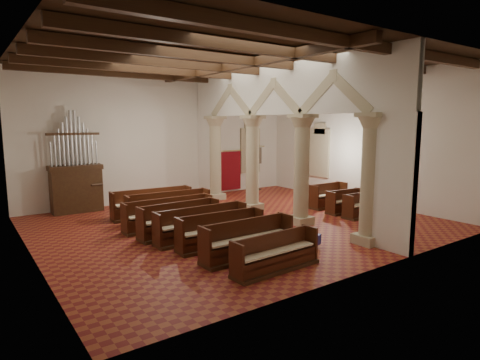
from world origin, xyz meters
The scene contains 31 objects.
floor centered at (0.00, 0.00, 0.00)m, with size 14.00×14.00×0.00m, color #953C20.
ceiling centered at (0.00, 0.00, 6.00)m, with size 14.00×14.00×0.00m, color black.
wall_back centered at (0.00, 6.00, 3.00)m, with size 14.00×0.02×6.00m, color silver.
wall_front centered at (0.00, -6.00, 3.00)m, with size 14.00×0.02×6.00m, color silver.
wall_left centered at (-7.00, 0.00, 3.00)m, with size 0.02×12.00×6.00m, color silver.
wall_right centered at (7.00, 0.00, 3.00)m, with size 0.02×12.00×6.00m, color silver.
ceiling_beams centered at (0.00, 0.00, 5.82)m, with size 13.80×11.80×0.30m, color #392512, non-canonical shape.
arcade centered at (1.80, 0.00, 3.56)m, with size 0.90×11.90×6.00m.
window_right_a centered at (6.98, -1.50, 2.20)m, with size 0.03×1.00×2.20m, color #316F52.
window_right_b centered at (6.98, 2.50, 2.20)m, with size 0.03×1.00×2.20m, color #316F52.
window_back centered at (5.00, 5.98, 2.20)m, with size 1.00×0.03×2.20m, color #316F52.
pipe_organ centered at (-4.50, 5.50, 1.37)m, with size 2.10×0.85×4.40m.
lectern centered at (-3.76, 5.28, 0.50)m, with size 0.50×0.51×1.21m.
dossal_curtain centered at (3.50, 5.92, 1.17)m, with size 1.80×0.07×2.17m.
processional_banner centered at (5.25, 5.49, 0.82)m, with size 0.56×0.71×2.57m.
hymnal_box_a centered at (0.17, -3.84, 0.26)m, with size 0.31×0.25×0.31m, color #152496.
hymnal_box_b centered at (-1.55, -1.87, 0.25)m, with size 0.30×0.24×0.30m, color navy.
hymnal_box_c centered at (-0.34, -1.45, 0.24)m, with size 0.28×0.23×0.28m, color navy.
tube_heater_a centered at (-2.47, -3.75, 0.16)m, with size 0.10×0.10×0.98m, color white.
tube_heater_b centered at (-2.03, -4.18, 0.16)m, with size 0.09×0.09×0.94m, color white.
nave_pew_0 centered at (-2.03, -4.58, 0.32)m, with size 2.62×0.75×0.96m.
nave_pew_1 centered at (-2.05, -3.40, 0.36)m, with size 2.86×0.73×1.08m.
nave_pew_2 centered at (-2.14, -2.13, 0.35)m, with size 2.82×0.85×1.06m.
nave_pew_3 centered at (-2.23, -1.12, 0.36)m, with size 3.17×0.73×1.08m.
nave_pew_4 centered at (-2.58, -0.24, 0.37)m, with size 2.85×0.85×1.11m.
nave_pew_5 centered at (-2.46, 0.85, 0.35)m, with size 3.31×0.73×1.07m.
nave_pew_6 centered at (-2.00, 1.81, 0.37)m, with size 3.32×0.91×1.12m.
nave_pew_7 centered at (-2.26, 2.81, 0.37)m, with size 3.25×0.95×1.13m.
aisle_pew_0 centered at (4.58, -2.09, 0.33)m, with size 1.69×0.67×0.98m.
aisle_pew_1 centered at (4.69, -1.21, 0.33)m, with size 1.84×0.75×0.97m.
aisle_pew_2 centered at (4.92, -0.01, 0.36)m, with size 1.92×0.72×1.07m.
Camera 1 is at (-8.51, -12.13, 3.78)m, focal length 30.00 mm.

